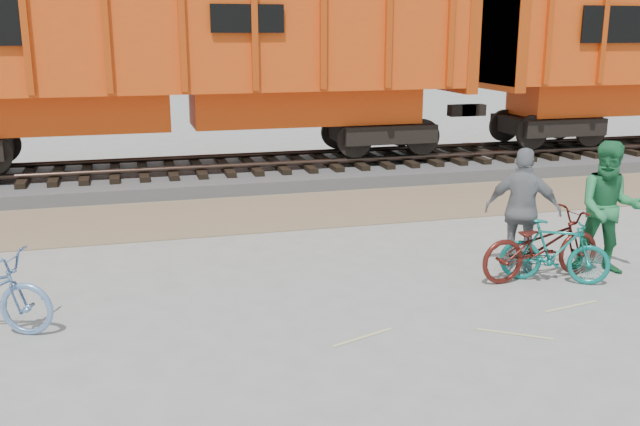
{
  "coord_description": "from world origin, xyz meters",
  "views": [
    {
      "loc": [
        -3.6,
        -8.3,
        3.56
      ],
      "look_at": [
        -0.91,
        1.5,
        0.97
      ],
      "focal_mm": 40.0,
      "sensor_mm": 36.0,
      "label": 1
    }
  ],
  "objects_px": {
    "bicycle_teal": "(555,252)",
    "bicycle_maroon": "(541,245)",
    "person_man": "(609,208)",
    "hopper_car_center": "(178,56)",
    "person_woman": "(523,210)"
  },
  "relations": [
    {
      "from": "bicycle_teal",
      "to": "bicycle_maroon",
      "type": "height_order",
      "value": "bicycle_maroon"
    },
    {
      "from": "person_man",
      "to": "bicycle_maroon",
      "type": "bearing_deg",
      "value": -151.49
    },
    {
      "from": "hopper_car_center",
      "to": "person_woman",
      "type": "xyz_separation_m",
      "value": [
        4.4,
        -8.08,
        -2.05
      ]
    },
    {
      "from": "hopper_car_center",
      "to": "bicycle_maroon",
      "type": "xyz_separation_m",
      "value": [
        4.5,
        -8.48,
        -2.49
      ]
    },
    {
      "from": "hopper_car_center",
      "to": "person_woman",
      "type": "relative_size",
      "value": 7.35
    },
    {
      "from": "bicycle_teal",
      "to": "person_woman",
      "type": "bearing_deg",
      "value": 48.94
    },
    {
      "from": "bicycle_teal",
      "to": "person_man",
      "type": "height_order",
      "value": "person_man"
    },
    {
      "from": "person_woman",
      "to": "person_man",
      "type": "bearing_deg",
      "value": -163.22
    },
    {
      "from": "person_man",
      "to": "hopper_car_center",
      "type": "bearing_deg",
      "value": 151.85
    },
    {
      "from": "bicycle_maroon",
      "to": "person_woman",
      "type": "xyz_separation_m",
      "value": [
        -0.1,
        0.4,
        0.43
      ]
    },
    {
      "from": "bicycle_maroon",
      "to": "person_woman",
      "type": "height_order",
      "value": "person_woman"
    },
    {
      "from": "bicycle_teal",
      "to": "person_woman",
      "type": "distance_m",
      "value": 0.8
    },
    {
      "from": "bicycle_teal",
      "to": "bicycle_maroon",
      "type": "xyz_separation_m",
      "value": [
        -0.11,
        0.2,
        0.05
      ]
    },
    {
      "from": "hopper_car_center",
      "to": "person_man",
      "type": "xyz_separation_m",
      "value": [
        5.61,
        -8.48,
        -2.0
      ]
    },
    {
      "from": "hopper_car_center",
      "to": "bicycle_maroon",
      "type": "relative_size",
      "value": 7.09
    }
  ]
}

